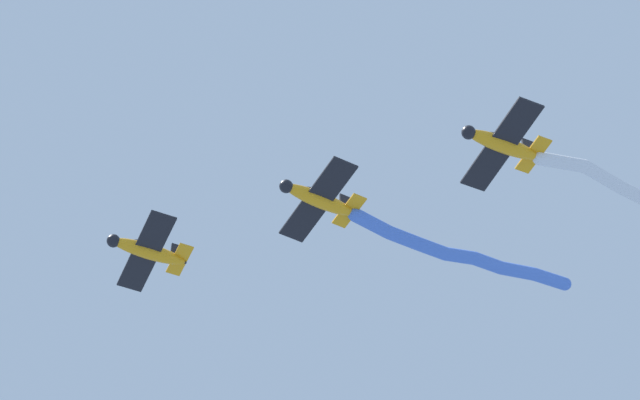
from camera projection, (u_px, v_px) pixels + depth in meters
airplane_lead at (147, 251)px, 78.50m from camera, size 6.59×5.85×1.80m
airplane_left_wing at (318, 199)px, 75.87m from camera, size 6.29×6.14×1.80m
smoke_trail_left_wing at (462, 254)px, 79.82m from camera, size 12.06×12.58×2.46m
airplane_right_wing at (502, 144)px, 73.26m from camera, size 6.57×5.86×1.80m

